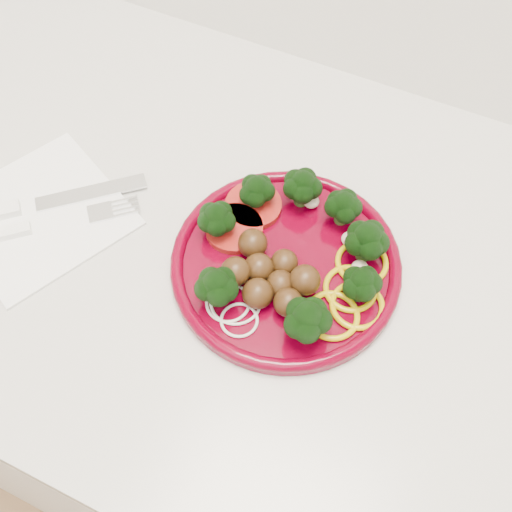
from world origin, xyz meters
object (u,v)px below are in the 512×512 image
at_px(napkin, 40,214).
at_px(knife, 14,209).
at_px(plate, 288,258).
at_px(fork, 13,231).

distance_m(napkin, knife, 0.03).
height_order(plate, napkin, plate).
bearing_deg(napkin, fork, -104.76).
bearing_deg(knife, plate, -29.80).
relative_size(plate, fork, 1.47).
height_order(napkin, fork, fork).
relative_size(plate, napkin, 1.43).
height_order(plate, knife, plate).
xyz_separation_m(knife, fork, (0.02, -0.03, -0.00)).
xyz_separation_m(napkin, knife, (-0.03, -0.01, 0.01)).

